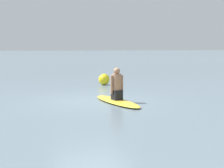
% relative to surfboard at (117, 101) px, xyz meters
% --- Properties ---
extents(ground_plane, '(400.00, 400.00, 0.00)m').
position_rel_surfboard_xyz_m(ground_plane, '(-0.64, -0.65, -0.05)').
color(ground_plane, slate).
extents(surfboard, '(2.76, 0.94, 0.10)m').
position_rel_surfboard_xyz_m(surfboard, '(0.00, 0.00, 0.00)').
color(surfboard, gold).
rests_on(surfboard, ground).
extents(person_paddler, '(0.36, 0.45, 1.03)m').
position_rel_surfboard_xyz_m(person_paddler, '(-0.00, 0.00, 0.51)').
color(person_paddler, black).
rests_on(person_paddler, surfboard).
extents(buoy_marker, '(0.53, 0.53, 0.53)m').
position_rel_surfboard_xyz_m(buoy_marker, '(-4.88, 1.30, 0.22)').
color(buoy_marker, yellow).
rests_on(buoy_marker, ground).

